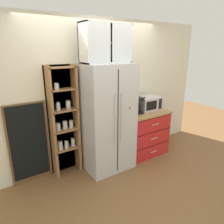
{
  "coord_description": "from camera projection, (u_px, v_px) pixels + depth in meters",
  "views": [
    {
      "loc": [
        -1.75,
        -2.78,
        2.06
      ],
      "look_at": [
        0.1,
        0.03,
        1.01
      ],
      "focal_mm": 33.01,
      "sensor_mm": 36.0,
      "label": 1
    }
  ],
  "objects": [
    {
      "name": "wall_back_cream",
      "position": [
        96.0,
        94.0,
        3.69
      ],
      "size": [
        4.88,
        0.1,
        2.55
      ],
      "primitive_type": "cube",
      "color": "silver",
      "rests_on": "ground"
    },
    {
      "name": "bottle_clear",
      "position": [
        145.0,
        105.0,
        3.97
      ],
      "size": [
        0.06,
        0.06,
        0.28
      ],
      "color": "silver",
      "rests_on": "counter_cabinet"
    },
    {
      "name": "chalkboard_menu",
      "position": [
        29.0,
        144.0,
        3.17
      ],
      "size": [
        0.6,
        0.04,
        1.29
      ],
      "color": "brown",
      "rests_on": "ground"
    },
    {
      "name": "refrigerator",
      "position": [
        107.0,
        118.0,
        3.5
      ],
      "size": [
        0.82,
        0.66,
        1.83
      ],
      "color": "silver",
      "rests_on": "ground"
    },
    {
      "name": "upper_cabinet",
      "position": [
        105.0,
        43.0,
        3.18
      ],
      "size": [
        0.79,
        0.32,
        0.59
      ],
      "color": "silver",
      "rests_on": "refrigerator"
    },
    {
      "name": "mug_sage",
      "position": [
        144.0,
        108.0,
        4.0
      ],
      "size": [
        0.11,
        0.08,
        0.1
      ],
      "color": "#8CA37F",
      "rests_on": "counter_cabinet"
    },
    {
      "name": "pantry_shelf_column",
      "position": [
        63.0,
        121.0,
        3.36
      ],
      "size": [
        0.49,
        0.25,
        1.82
      ],
      "color": "brown",
      "rests_on": "ground"
    },
    {
      "name": "mug_red",
      "position": [
        130.0,
        112.0,
        3.79
      ],
      "size": [
        0.11,
        0.07,
        0.09
      ],
      "color": "red",
      "rests_on": "counter_cabinet"
    },
    {
      "name": "counter_cabinet",
      "position": [
        144.0,
        132.0,
        4.13
      ],
      "size": [
        0.89,
        0.62,
        0.88
      ],
      "color": "red",
      "rests_on": "ground"
    },
    {
      "name": "microwave",
      "position": [
        148.0,
        103.0,
        4.06
      ],
      "size": [
        0.44,
        0.33,
        0.26
      ],
      "color": "silver",
      "rests_on": "counter_cabinet"
    },
    {
      "name": "coffee_maker",
      "position": [
        136.0,
        105.0,
        3.84
      ],
      "size": [
        0.17,
        0.2,
        0.31
      ],
      "color": "black",
      "rests_on": "counter_cabinet"
    },
    {
      "name": "ground_plane",
      "position": [
        108.0,
        166.0,
        3.75
      ],
      "size": [
        10.56,
        10.56,
        0.0
      ],
      "primitive_type": "plane",
      "color": "brown"
    }
  ]
}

